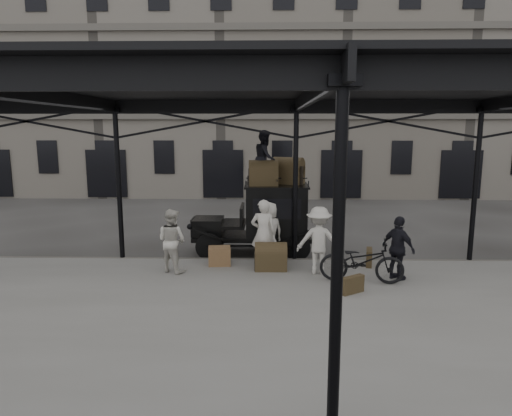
{
  "coord_description": "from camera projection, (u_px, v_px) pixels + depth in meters",
  "views": [
    {
      "loc": [
        -0.78,
        -10.72,
        3.87
      ],
      "look_at": [
        -1.1,
        1.6,
        1.7
      ],
      "focal_mm": 32.0,
      "sensor_mm": 36.0,
      "label": 1
    }
  ],
  "objects": [
    {
      "name": "suitcase_upright",
      "position": [
        369.0,
        257.0,
        12.49
      ],
      "size": [
        0.27,
        0.62,
        0.45
      ],
      "primitive_type": "cube",
      "rotation": [
        0.0,
        0.0,
        -0.21
      ],
      "color": "#4A3B22",
      "rests_on": "platform"
    },
    {
      "name": "taxi",
      "position": [
        266.0,
        216.0,
        14.0
      ],
      "size": [
        3.65,
        1.55,
        2.18
      ],
      "color": "black",
      "rests_on": "ground"
    },
    {
      "name": "canopy",
      "position": [
        309.0,
        89.0,
        8.72
      ],
      "size": [
        22.5,
        9.0,
        4.74
      ],
      "color": "black",
      "rests_on": "ground"
    },
    {
      "name": "porter_right",
      "position": [
        319.0,
        240.0,
        11.68
      ],
      "size": [
        1.2,
        0.78,
        1.75
      ],
      "primitive_type": "imported",
      "rotation": [
        0.0,
        0.0,
        3.02
      ],
      "color": "beige",
      "rests_on": "platform"
    },
    {
      "name": "building_frontage",
      "position": [
        281.0,
        76.0,
        27.72
      ],
      "size": [
        64.0,
        8.0,
        14.0
      ],
      "primitive_type": "cube",
      "color": "slate",
      "rests_on": "ground"
    },
    {
      "name": "platform",
      "position": [
        306.0,
        318.0,
        9.23
      ],
      "size": [
        28.0,
        8.0,
        0.15
      ],
      "primitive_type": "cube",
      "color": "slate",
      "rests_on": "ground"
    },
    {
      "name": "porter_official",
      "position": [
        398.0,
        248.0,
        11.21
      ],
      "size": [
        0.87,
        0.99,
        1.6
      ],
      "primitive_type": "imported",
      "rotation": [
        0.0,
        0.0,
        2.2
      ],
      "color": "black",
      "rests_on": "platform"
    },
    {
      "name": "ground",
      "position": [
        299.0,
        287.0,
        11.21
      ],
      "size": [
        120.0,
        120.0,
        0.0
      ],
      "primitive_type": "plane",
      "color": "#383533",
      "rests_on": "ground"
    },
    {
      "name": "porter_left",
      "position": [
        263.0,
        233.0,
        12.26
      ],
      "size": [
        0.7,
        0.48,
        1.85
      ],
      "primitive_type": "imported",
      "rotation": [
        0.0,
        0.0,
        3.09
      ],
      "color": "beige",
      "rests_on": "platform"
    },
    {
      "name": "porter_midleft",
      "position": [
        172.0,
        241.0,
        11.86
      ],
      "size": [
        1.01,
        0.94,
        1.66
      ],
      "primitive_type": "imported",
      "rotation": [
        0.0,
        0.0,
        2.64
      ],
      "color": "beige",
      "rests_on": "platform"
    },
    {
      "name": "steamer_trunk_roof_near",
      "position": [
        263.0,
        175.0,
        13.53
      ],
      "size": [
        0.89,
        0.58,
        0.63
      ],
      "primitive_type": null,
      "rotation": [
        0.0,
        0.0,
        0.06
      ],
      "color": "#4A3B22",
      "rests_on": "taxi"
    },
    {
      "name": "porter_centre",
      "position": [
        269.0,
        232.0,
        12.7
      ],
      "size": [
        0.99,
        0.86,
        1.71
      ],
      "primitive_type": "imported",
      "rotation": [
        0.0,
        0.0,
        3.61
      ],
      "color": "beige",
      "rests_on": "platform"
    },
    {
      "name": "bicycle",
      "position": [
        362.0,
        261.0,
        11.07
      ],
      "size": [
        2.11,
        1.04,
        1.06
      ],
      "primitive_type": "imported",
      "rotation": [
        0.0,
        0.0,
        1.4
      ],
      "color": "black",
      "rests_on": "platform"
    },
    {
      "name": "wicker_hamper",
      "position": [
        220.0,
        256.0,
        12.53
      ],
      "size": [
        0.64,
        0.51,
        0.5
      ],
      "primitive_type": "cube",
      "rotation": [
        0.0,
        0.0,
        0.1
      ],
      "color": "olive",
      "rests_on": "platform"
    },
    {
      "name": "porter_roof",
      "position": [
        265.0,
        158.0,
        13.59
      ],
      "size": [
        0.68,
        0.84,
        1.63
      ],
      "primitive_type": "imported",
      "rotation": [
        0.0,
        0.0,
        1.5
      ],
      "color": "black",
      "rests_on": "taxi"
    },
    {
      "name": "steamer_trunk_platform",
      "position": [
        271.0,
        258.0,
        12.1
      ],
      "size": [
        0.86,
        0.54,
        0.62
      ],
      "primitive_type": null,
      "rotation": [
        0.0,
        0.0,
        0.03
      ],
      "color": "#4A3B22",
      "rests_on": "platform"
    },
    {
      "name": "suitcase_flat",
      "position": [
        353.0,
        285.0,
        10.38
      ],
      "size": [
        0.58,
        0.46,
        0.4
      ],
      "primitive_type": "cube",
      "rotation": [
        0.0,
        0.0,
        0.6
      ],
      "color": "#4A3B22",
      "rests_on": "platform"
    },
    {
      "name": "steamer_trunk_roof_far",
      "position": [
        288.0,
        173.0,
        13.95
      ],
      "size": [
        1.07,
        0.89,
        0.67
      ],
      "primitive_type": null,
      "rotation": [
        0.0,
        0.0,
        -0.42
      ],
      "color": "#4A3B22",
      "rests_on": "taxi"
    }
  ]
}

